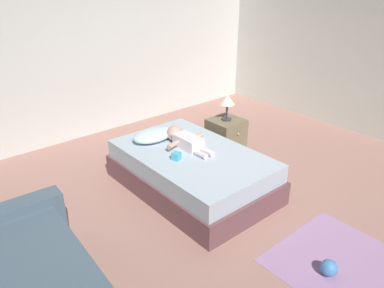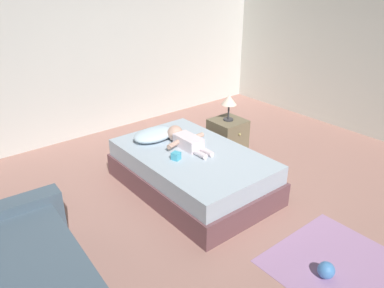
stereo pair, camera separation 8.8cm
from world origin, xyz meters
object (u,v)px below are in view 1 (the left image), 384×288
Objects in this scene: toothbrush at (197,137)px; toy_ball at (329,268)px; toy_block at (176,156)px; baby at (184,140)px; nightstand at (226,136)px; lamp at (227,101)px; pillow at (153,135)px; bed at (192,171)px.

toothbrush is 2.12m from toy_ball.
baby is at bearing 37.39° from toy_block.
nightstand is 1.35× the size of lamp.
toy_block is at bearing -99.82° from pillow.
baby is 1.02m from nightstand.
toy_block is (-0.10, -0.57, -0.03)m from pillow.
bed reaches higher than toy_ball.
lamp is at bearing 23.97° from bed.
baby reaches higher than toy_ball.
toy_ball is at bearing -99.21° from toothbrush.
pillow is at bearing 105.07° from bed.
toothbrush is at bearing -30.76° from pillow.
baby is 0.37m from toy_block.
nightstand is at bearing 23.96° from bed.
toy_block is (-0.23, 1.76, 0.44)m from toy_ball.
baby is at bearing 76.79° from bed.
bed is 0.48m from toothbrush.
lamp is at bearing 90.00° from nightstand.
pillow is 1.18m from nightstand.
toothbrush reaches higher than bed.
pillow is at bearing 174.73° from lamp.
toy_ball is (-0.02, -1.79, -0.15)m from bed.
nightstand is at bearing 14.72° from baby.
nightstand is at bearing 20.85° from toy_block.
toy_ball is at bearing -114.38° from nightstand.
bed is 0.64m from pillow.
nightstand is (0.99, 0.44, 0.01)m from bed.
nightstand is 3.33× the size of toy_ball.
baby is 1.47× the size of nightstand.
lamp reaches higher than toy_ball.
nightstand is (0.94, 0.25, -0.31)m from baby.
bed is at bearing -139.15° from toothbrush.
toy_block reaches higher than toy_ball.
pillow is at bearing 93.09° from toy_ball.
baby is 0.29m from toothbrush.
lamp is 1.34m from toy_block.
bed is 0.38m from toy_block.
toy_ball is at bearing -91.90° from baby.
pillow is at bearing 80.18° from toy_block.
lamp is at bearing 14.73° from baby.
baby is 2.03m from toy_ball.
nightstand is at bearing -90.00° from lamp.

